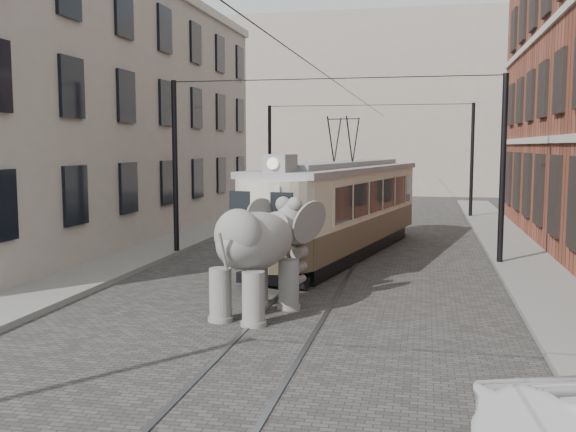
# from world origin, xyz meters

# --- Properties ---
(ground) EXTENTS (120.00, 120.00, 0.00)m
(ground) POSITION_xyz_m (0.00, 0.00, 0.00)
(ground) COLOR #44413F
(tram_rails) EXTENTS (1.54, 80.00, 0.02)m
(tram_rails) POSITION_xyz_m (0.00, 0.00, 0.01)
(tram_rails) COLOR slate
(tram_rails) RESTS_ON ground
(sidewalk_right) EXTENTS (2.00, 60.00, 0.15)m
(sidewalk_right) POSITION_xyz_m (6.00, 0.00, 0.07)
(sidewalk_right) COLOR slate
(sidewalk_right) RESTS_ON ground
(sidewalk_left) EXTENTS (2.00, 60.00, 0.15)m
(sidewalk_left) POSITION_xyz_m (-6.50, 0.00, 0.07)
(sidewalk_left) COLOR slate
(sidewalk_left) RESTS_ON ground
(stucco_building) EXTENTS (7.00, 24.00, 10.00)m
(stucco_building) POSITION_xyz_m (-11.00, 10.00, 5.00)
(stucco_building) COLOR gray
(stucco_building) RESTS_ON ground
(distant_block) EXTENTS (28.00, 10.00, 14.00)m
(distant_block) POSITION_xyz_m (0.00, 40.00, 7.00)
(distant_block) COLOR gray
(distant_block) RESTS_ON ground
(catenary) EXTENTS (11.00, 30.20, 6.00)m
(catenary) POSITION_xyz_m (-0.20, 5.00, 3.00)
(catenary) COLOR black
(catenary) RESTS_ON ground
(tram) EXTENTS (4.80, 12.21, 4.75)m
(tram) POSITION_xyz_m (0.08, 7.10, 2.37)
(tram) COLOR #BFB59B
(tram) RESTS_ON ground
(elephant) EXTENTS (3.34, 4.67, 2.58)m
(elephant) POSITION_xyz_m (-0.82, -1.34, 1.29)
(elephant) COLOR slate
(elephant) RESTS_ON ground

